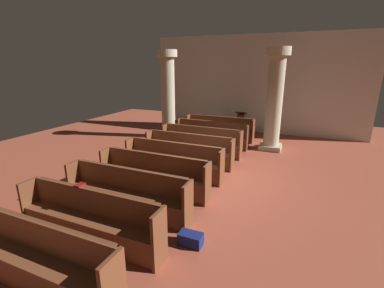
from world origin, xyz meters
TOP-DOWN VIEW (x-y plane):
  - ground_plane at (0.00, 0.00)m, footprint 19.20×19.20m
  - back_wall at (0.00, 6.08)m, footprint 10.00×0.16m
  - pew_row_0 at (-1.06, 4.08)m, footprint 3.00×0.47m
  - pew_row_1 at (-1.06, 2.96)m, footprint 3.00×0.46m
  - pew_row_2 at (-1.06, 1.84)m, footprint 3.00×0.46m
  - pew_row_3 at (-1.06, 0.73)m, footprint 3.00×0.46m
  - pew_row_4 at (-1.06, -0.39)m, footprint 3.00×0.46m
  - pew_row_5 at (-1.06, -1.50)m, footprint 3.00×0.47m
  - pew_row_6 at (-1.06, -2.62)m, footprint 3.00×0.46m
  - pew_row_7 at (-1.06, -3.74)m, footprint 3.00×0.46m
  - pew_row_8 at (-1.06, -4.85)m, footprint 3.00×0.47m
  - pillar_aisle_side at (1.23, 3.45)m, footprint 0.86×0.86m
  - pillar_far_side at (-3.29, 3.55)m, footprint 0.86×0.86m
  - lectern at (-0.41, 5.31)m, footprint 0.48×0.45m
  - hymn_book at (-1.39, -3.55)m, footprint 0.13×0.18m
  - kneeler_box_navy at (0.67, -3.10)m, footprint 0.43×0.25m

SIDE VIEW (x-z plane):
  - ground_plane at x=0.00m, z-range 0.00..0.00m
  - kneeler_box_navy at x=0.67m, z-range 0.00..0.23m
  - lectern at x=-0.41m, z-range -0.09..0.99m
  - pew_row_0 at x=-1.06m, z-range 0.03..1.02m
  - pew_row_1 at x=-1.06m, z-range 0.03..1.02m
  - pew_row_2 at x=-1.06m, z-range 0.03..1.02m
  - pew_row_3 at x=-1.06m, z-range 0.03..1.02m
  - pew_row_4 at x=-1.06m, z-range 0.03..1.02m
  - pew_row_5 at x=-1.06m, z-range 0.03..1.02m
  - pew_row_6 at x=-1.06m, z-range 0.03..1.02m
  - pew_row_7 at x=-1.06m, z-range 0.03..1.02m
  - pew_row_8 at x=-1.06m, z-range 0.03..1.02m
  - hymn_book at x=-1.39m, z-range 0.98..1.02m
  - pillar_aisle_side at x=1.23m, z-range 0.07..3.84m
  - pillar_far_side at x=-3.29m, z-range 0.07..3.84m
  - back_wall at x=0.00m, z-range 0.00..4.50m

